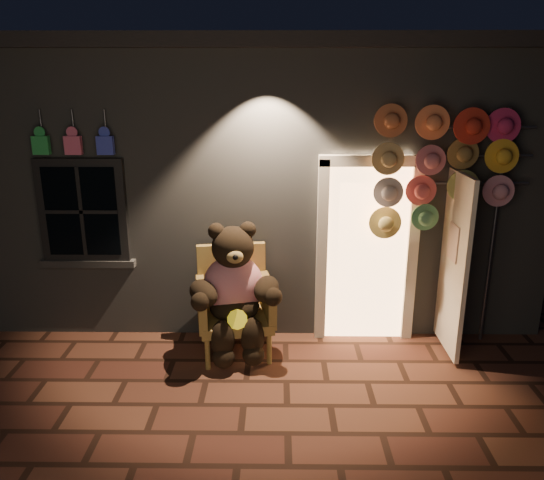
{
  "coord_description": "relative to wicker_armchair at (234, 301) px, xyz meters",
  "views": [
    {
      "loc": [
        0.33,
        -4.38,
        3.01
      ],
      "look_at": [
        0.26,
        1.0,
        1.35
      ],
      "focal_mm": 35.0,
      "sensor_mm": 36.0,
      "label": 1
    }
  ],
  "objects": [
    {
      "name": "ground",
      "position": [
        0.17,
        -1.12,
        -0.59
      ],
      "size": [
        60.0,
        60.0,
        0.0
      ],
      "primitive_type": "plane",
      "color": "brown",
      "rests_on": "ground"
    },
    {
      "name": "shop_building",
      "position": [
        0.17,
        2.87,
        1.14
      ],
      "size": [
        7.3,
        5.95,
        3.51
      ],
      "color": "slate",
      "rests_on": "ground"
    },
    {
      "name": "wicker_armchair",
      "position": [
        0.0,
        0.0,
        0.0
      ],
      "size": [
        0.93,
        0.87,
        1.19
      ],
      "rotation": [
        0.0,
        0.0,
        0.18
      ],
      "color": "olive",
      "rests_on": "ground"
    },
    {
      "name": "teddy_bear",
      "position": [
        0.02,
        -0.15,
        0.19
      ],
      "size": [
        1.06,
        0.9,
        1.48
      ],
      "rotation": [
        0.0,
        0.0,
        0.18
      ],
      "color": "red",
      "rests_on": "ground"
    },
    {
      "name": "hat_rack",
      "position": [
        2.24,
        0.16,
        1.49
      ],
      "size": [
        1.72,
        0.22,
        2.72
      ],
      "color": "#59595E",
      "rests_on": "ground"
    }
  ]
}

